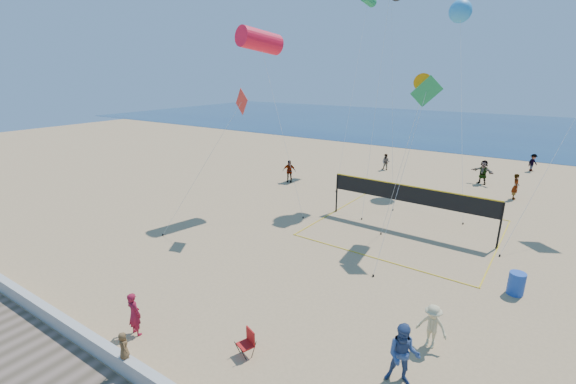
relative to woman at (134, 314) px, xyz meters
The scene contains 21 objects.
ground 3.26m from the woman, 32.11° to the left, with size 120.00×120.00×0.00m, color tan.
ocean 63.74m from the woman, 87.59° to the left, with size 140.00×50.00×0.03m, color navy.
seawall 3.03m from the woman, 26.23° to the right, with size 32.00×0.30×0.60m, color silver.
woman is the anchor object (origin of this frame).
toddler 1.92m from the woman, 43.74° to the right, with size 0.41×0.27×0.84m, color brown.
bystander_a 8.79m from the woman, 19.05° to the left, with size 0.94×0.73×1.93m, color #324A7D.
bystander_b 9.93m from the woman, 29.83° to the left, with size 0.98×0.57×1.52m, color #CCBC88.
far_person_0 19.95m from the woman, 107.99° to the left, with size 1.07×0.45×1.83m, color gray.
far_person_1 28.06m from the woman, 75.28° to the left, with size 1.80×0.57×1.94m, color gray.
far_person_2 25.94m from the woman, 68.19° to the left, with size 0.67×0.44×1.84m, color gray.
far_person_3 27.28m from the woman, 92.05° to the left, with size 0.73×0.57×1.49m, color gray.
far_person_4 35.74m from the woman, 73.23° to the left, with size 1.02×0.59×1.59m, color gray.
camp_chair 4.10m from the woman, 18.95° to the left, with size 0.60×0.70×0.99m.
trash_barrel 14.70m from the woman, 43.26° to the left, with size 0.63×0.63×0.95m, color #1944A8.
volleyball_net 15.42m from the woman, 71.40° to the left, with size 9.92×9.78×2.55m.
kite_0 17.01m from the woman, 108.88° to the left, with size 4.61×3.15×11.26m.
kite_2 16.88m from the woman, 70.13° to the left, with size 1.78×2.63×8.61m.
kite_3 11.48m from the woman, 108.83° to the left, with size 3.74×3.88×7.87m.
kite_4 15.16m from the woman, 65.56° to the left, with size 1.52×4.72×8.53m.
kite_7 28.73m from the woman, 80.74° to the left, with size 4.31×9.75×13.65m.
kite_8 30.91m from the woman, 97.63° to the left, with size 2.44×9.83×15.09m.
Camera 1 is at (7.89, -8.17, 8.65)m, focal length 24.00 mm.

